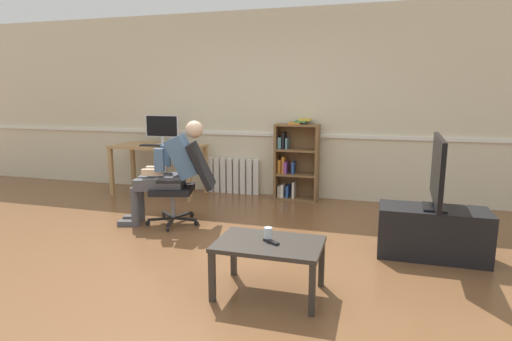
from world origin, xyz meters
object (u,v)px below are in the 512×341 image
Objects in this scene: person_seated at (169,169)px; tv_screen at (438,171)px; bookshelf at (295,162)px; office_chair at (185,180)px; radiator at (233,176)px; drinking_glass at (268,234)px; computer_desk at (158,152)px; spare_remote at (271,242)px; computer_mouse at (173,146)px; tv_stand at (432,233)px; keyboard at (153,145)px; imac_monitor at (162,127)px; coffee_table at (269,249)px.

person_seated reaches higher than tv_screen.
bookshelf is 1.20× the size of office_chair.
office_chair is at bearing 90.00° from person_seated.
bookshelf is at bearing -5.52° from radiator.
office_chair is 9.63× the size of drinking_glass.
computer_desk reaches higher than spare_remote.
person_seated is at bearing -126.79° from bookshelf.
computer_desk is 1.11× the size of person_seated.
bookshelf is at bearing 131.18° from office_chair.
computer_mouse is 0.10× the size of tv_screen.
office_chair is at bearing 174.03° from tv_stand.
radiator is at bearing 57.48° from tv_screen.
keyboard is 0.38× the size of tv_stand.
person_seated reaches higher than computer_desk.
computer_desk is at bearing -115.07° from imac_monitor.
keyboard is (-0.05, -0.22, -0.25)m from imac_monitor.
keyboard is 0.39× the size of office_chair.
spare_remote is (2.45, -2.51, -0.34)m from keyboard.
imac_monitor is 1.71m from office_chair.
imac_monitor reaches higher than keyboard.
office_chair is at bearing -56.79° from computer_mouse.
person_seated reaches higher than tv_stand.
office_chair is (1.00, -1.29, -0.49)m from imac_monitor.
keyboard is 1.52m from office_chair.
drinking_glass is at bearing -139.61° from tv_stand.
drinking_glass is 0.67× the size of spare_remote.
computer_desk is 1.19m from radiator.
coffee_table is 7.98× the size of drinking_glass.
bookshelf is at bearing 13.67° from computer_mouse.
bookshelf is at bearing 127.65° from person_seated.
radiator is at bearing 26.48° from keyboard.
person_seated is 1.17× the size of tv_screen.
computer_mouse reaches higher than drinking_glass.
drinking_glass is (1.35, -2.99, 0.20)m from radiator.
imac_monitor reaches higher than tv_screen.
computer_desk reaches higher than tv_stand.
keyboard is 3.99m from tv_stand.
person_seated is (-0.18, -0.05, 0.13)m from office_chair.
imac_monitor is 0.57× the size of office_chair.
tv_stand is (1.68, -1.79, -0.31)m from bookshelf.
person_seated is 1.25× the size of tv_stand.
tv_screen reaches higher than coffee_table.
coffee_table is (0.39, -2.94, -0.18)m from bookshelf.
person_seated is (0.82, -1.34, -0.37)m from imac_monitor.
keyboard is at bearing -176.50° from computer_mouse.
computer_mouse is at bearing -145.32° from radiator.
computer_mouse is 1.03m from radiator.
imac_monitor is at bearing 144.89° from computer_mouse.
computer_mouse is at bearing 3.50° from keyboard.
bookshelf is 2.47m from tv_stand.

